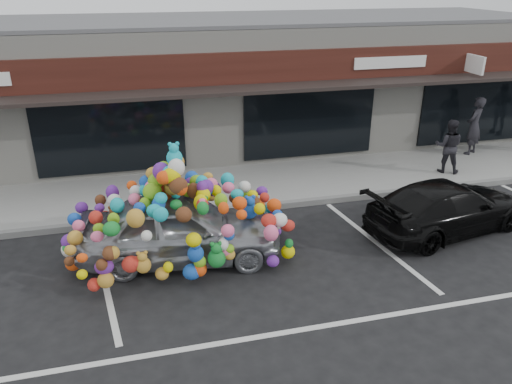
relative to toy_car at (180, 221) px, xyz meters
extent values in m
plane|color=black|center=(1.57, -0.59, -0.89)|extent=(90.00, 90.00, 0.00)
cube|color=beige|center=(1.57, 7.91, 1.21)|extent=(24.00, 6.00, 4.20)
cube|color=#59595B|center=(1.57, 7.91, 3.36)|extent=(24.00, 6.00, 0.12)
cube|color=#33140E|center=(1.57, 4.83, 2.26)|extent=(24.00, 0.18, 0.90)
cube|color=black|center=(1.57, 4.31, 1.76)|extent=(24.00, 1.20, 0.10)
cube|color=white|center=(9.77, 4.36, 2.16)|extent=(0.08, 0.95, 0.55)
cube|color=white|center=(7.07, 4.71, 2.26)|extent=(2.40, 0.04, 0.35)
cube|color=black|center=(-1.43, 4.88, 0.56)|extent=(4.20, 0.12, 2.30)
cube|color=black|center=(4.57, 4.88, 0.56)|extent=(4.20, 0.12, 2.30)
cube|color=black|center=(10.57, 4.88, 0.56)|extent=(4.20, 0.12, 2.30)
cube|color=gray|center=(1.57, 3.41, -0.82)|extent=(26.00, 3.00, 0.15)
cube|color=slate|center=(1.57, 1.91, -0.82)|extent=(26.00, 0.18, 0.16)
cube|color=silver|center=(-1.63, -0.39, -0.89)|extent=(0.73, 4.37, 0.01)
cube|color=silver|center=(4.37, -0.39, -0.89)|extent=(0.73, 4.37, 0.01)
cube|color=silver|center=(3.57, -2.89, -0.89)|extent=(14.00, 0.12, 0.01)
imported|color=silver|center=(0.00, 0.00, -0.17)|extent=(2.21, 4.40, 1.44)
ellipsoid|color=#FF5321|center=(0.00, 0.00, 1.09)|extent=(1.49, 1.92, 1.08)
sphere|color=#FFF602|center=(1.48, -0.15, 0.15)|extent=(0.34, 0.34, 0.34)
sphere|color=blue|center=(0.60, -0.93, -0.34)|extent=(0.36, 0.36, 0.36)
sphere|color=green|center=(-0.80, 0.92, -0.29)|extent=(0.30, 0.30, 0.30)
sphere|color=pink|center=(0.00, 0.00, 1.58)|extent=(0.32, 0.32, 0.32)
sphere|color=#F95B24|center=(-1.27, 0.10, 0.16)|extent=(0.30, 0.30, 0.30)
imported|color=black|center=(6.24, -0.22, -0.29)|extent=(2.50, 4.42, 1.21)
imported|color=#232227|center=(10.01, 4.13, 0.21)|extent=(0.83, 0.76, 1.90)
imported|color=black|center=(8.24, 2.86, 0.07)|extent=(0.99, 0.93, 1.62)
camera|label=1|loc=(-0.71, -9.41, 4.74)|focal=35.00mm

